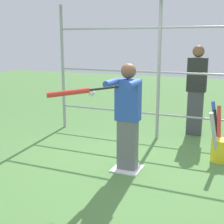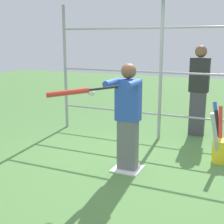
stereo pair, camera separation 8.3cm
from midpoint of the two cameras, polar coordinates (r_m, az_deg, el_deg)
ground_plane at (r=4.60m, az=3.38°, el=-10.41°), size 24.00×24.00×0.00m
home_plate at (r=4.59m, az=3.38°, el=-10.30°), size 0.40×0.40×0.02m
fence_backstop at (r=5.77m, az=9.31°, el=7.17°), size 4.14×0.06×2.52m
batter at (r=4.32m, az=3.45°, el=-0.42°), size 0.39×0.52×1.52m
baseball_bat_swinging at (r=3.84m, az=-6.35°, el=3.69°), size 0.77×0.52×0.14m
softball_in_flight at (r=3.95m, az=-3.25°, el=3.56°), size 0.10×0.10×0.10m
bat_bucket at (r=5.09m, az=19.67°, el=-5.83°), size 0.38×0.72×0.87m
bystander_behind_fence at (r=6.22m, az=15.93°, el=3.96°), size 0.36×0.22×1.74m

